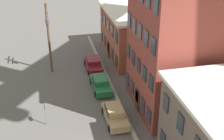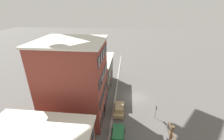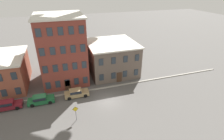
{
  "view_description": "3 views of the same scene",
  "coord_description": "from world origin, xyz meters",
  "px_view_note": "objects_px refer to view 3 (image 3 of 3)",
  "views": [
    {
      "loc": [
        18.58,
        -2.44,
        17.78
      ],
      "look_at": [
        -1.9,
        2.32,
        7.14
      ],
      "focal_mm": 50.0,
      "sensor_mm": 36.0,
      "label": 1
    },
    {
      "loc": [
        -27.58,
        2.44,
        18.45
      ],
      "look_at": [
        0.14,
        5.26,
        6.2
      ],
      "focal_mm": 24.0,
      "sensor_mm": 36.0,
      "label": 2
    },
    {
      "loc": [
        -7.08,
        -24.28,
        18.84
      ],
      "look_at": [
        1.77,
        3.37,
        4.38
      ],
      "focal_mm": 28.0,
      "sensor_mm": 36.0,
      "label": 3
    }
  ],
  "objects_px": {
    "car_green": "(41,99)",
    "car_tan": "(76,93)",
    "car_maroon": "(8,105)",
    "caution_sign": "(76,111)"
  },
  "relations": [
    {
      "from": "car_green",
      "to": "car_tan",
      "type": "distance_m",
      "value": 6.17
    },
    {
      "from": "car_maroon",
      "to": "caution_sign",
      "type": "xyz_separation_m",
      "value": [
        10.52,
        -6.33,
        0.97
      ]
    },
    {
      "from": "car_maroon",
      "to": "caution_sign",
      "type": "relative_size",
      "value": 1.71
    },
    {
      "from": "caution_sign",
      "to": "car_tan",
      "type": "bearing_deg",
      "value": 82.52
    },
    {
      "from": "car_green",
      "to": "car_maroon",
      "type": "bearing_deg",
      "value": 178.98
    },
    {
      "from": "car_maroon",
      "to": "car_green",
      "type": "height_order",
      "value": "same"
    },
    {
      "from": "car_maroon",
      "to": "car_green",
      "type": "relative_size",
      "value": 1.0
    },
    {
      "from": "car_tan",
      "to": "caution_sign",
      "type": "bearing_deg",
      "value": -97.48
    },
    {
      "from": "car_tan",
      "to": "caution_sign",
      "type": "relative_size",
      "value": 1.71
    },
    {
      "from": "car_green",
      "to": "car_tan",
      "type": "relative_size",
      "value": 1.0
    }
  ]
}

